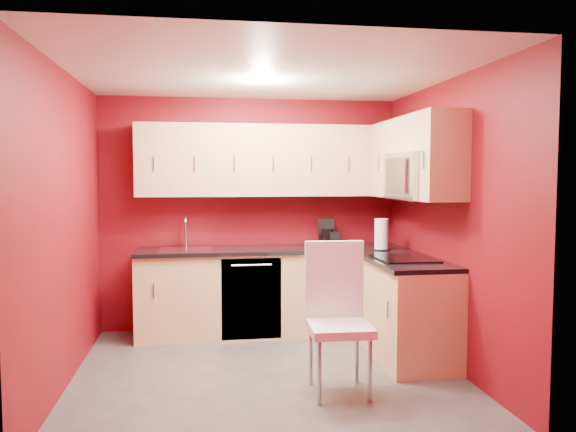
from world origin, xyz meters
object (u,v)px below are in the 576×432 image
object	(u,v)px
sink	(186,246)
dining_chair	(339,319)
napkin_holder	(332,239)
paper_towel	(381,234)
microwave	(418,176)
coffee_maker	(326,232)

from	to	relation	value
sink	dining_chair	size ratio (longest dim) A/B	0.45
napkin_holder	paper_towel	size ratio (longest dim) A/B	0.47
microwave	paper_towel	xyz separation A→B (m)	(-0.12, 0.65, -0.59)
coffee_maker	napkin_holder	size ratio (longest dim) A/B	1.93
paper_towel	dining_chair	size ratio (longest dim) A/B	0.28
microwave	dining_chair	xyz separation A→B (m)	(-0.90, -0.73, -1.09)
dining_chair	coffee_maker	bearing A→B (deg)	82.61
napkin_holder	dining_chair	xyz separation A→B (m)	(-0.37, -1.82, -0.41)
coffee_maker	dining_chair	size ratio (longest dim) A/B	0.25
coffee_maker	sink	bearing A→B (deg)	-161.65
sink	napkin_holder	size ratio (longest dim) A/B	3.48
microwave	dining_chair	world-z (taller)	microwave
sink	dining_chair	world-z (taller)	sink
microwave	paper_towel	world-z (taller)	microwave
coffee_maker	dining_chair	distance (m)	1.92
microwave	paper_towel	bearing A→B (deg)	100.56
paper_towel	sink	bearing A→B (deg)	169.85
sink	paper_towel	world-z (taller)	sink
sink	coffee_maker	bearing A→B (deg)	3.79
paper_towel	dining_chair	xyz separation A→B (m)	(-0.78, -1.38, -0.49)
napkin_holder	paper_towel	xyz separation A→B (m)	(0.41, -0.44, 0.08)
paper_towel	coffee_maker	bearing A→B (deg)	136.15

